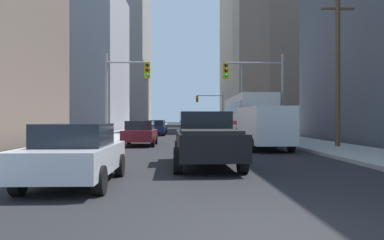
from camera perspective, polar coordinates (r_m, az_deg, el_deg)
ground_plane at (r=5.64m, az=9.24°, el=-16.70°), size 400.00×400.00×0.00m
sidewalk_left at (r=55.66m, az=-8.21°, el=-1.46°), size 3.83×160.00×0.15m
sidewalk_right at (r=55.93m, az=6.63°, el=-1.45°), size 3.83×160.00×0.15m
city_bus at (r=30.96m, az=8.24°, el=0.69°), size 2.71×11.54×3.40m
pickup_truck_black at (r=13.24m, az=2.13°, el=-2.89°), size 2.20×5.45×1.90m
cargo_van_white at (r=20.61m, az=10.73°, el=-0.82°), size 2.16×5.26×2.26m
sedan_silver at (r=9.91m, az=-16.96°, el=-4.86°), size 1.95×4.21×1.52m
sedan_maroon at (r=23.55m, az=-7.75°, el=-1.96°), size 1.95×4.22×1.52m
sedan_navy at (r=38.00m, az=-5.43°, el=-1.16°), size 1.95×4.23×1.52m
sedan_blue at (r=43.67m, az=-5.10°, el=-0.99°), size 1.95×4.22×1.52m
traffic_signal_near_left at (r=25.78m, az=-9.95°, el=5.42°), size 2.98×0.44×6.00m
traffic_signal_near_right at (r=26.04m, az=9.62°, el=5.49°), size 4.15×0.44×6.00m
traffic_signal_far_right at (r=61.43m, az=2.85°, el=2.42°), size 4.42×0.44×6.00m
utility_pole_right at (r=22.54m, az=20.91°, el=8.21°), size 2.20×0.28×9.06m
street_lamp_right at (r=43.66m, az=7.01°, el=3.92°), size 2.15×0.32×7.50m
building_left_mid_office at (r=60.90m, az=-22.78°, el=8.33°), size 25.89×18.02×20.64m
building_left_far_tower at (r=103.53m, az=-13.81°, el=14.81°), size 24.79×24.32×55.69m
building_right_mid_block at (r=61.04m, az=16.52°, el=12.98°), size 16.13×23.01×30.40m
building_right_far_highrise at (r=100.12m, az=9.47°, el=13.17°), size 15.34×26.66×48.40m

